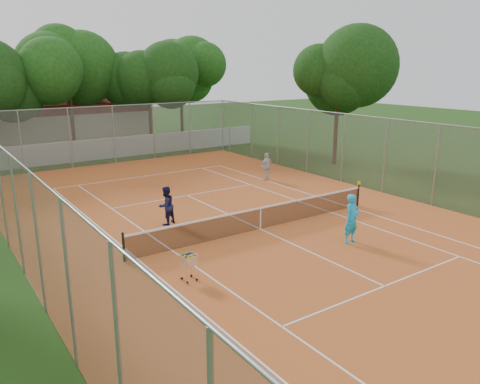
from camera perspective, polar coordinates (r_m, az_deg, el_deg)
ground at (r=19.66m, az=2.49°, el=-4.60°), size 120.00×120.00×0.00m
court_pad at (r=19.65m, az=2.49°, el=-4.57°), size 18.00×34.00×0.02m
court_lines at (r=19.65m, az=2.49°, el=-4.54°), size 10.98×23.78×0.01m
tennis_net at (r=19.49m, az=2.51°, el=-3.19°), size 11.88×0.10×0.98m
perimeter_fence at (r=19.08m, az=2.56°, el=1.07°), size 18.00×34.00×4.00m
boundary_wall at (r=36.03m, az=-16.07°, el=5.12°), size 26.00×0.30×1.50m
clubhouse at (r=44.92m, az=-22.84°, el=8.27°), size 16.40×9.00×4.40m
tropical_trees at (r=38.44m, az=-18.02°, el=11.95°), size 29.00×19.00×10.00m
player_near at (r=18.35m, az=13.48°, el=-3.20°), size 0.76×0.55×1.94m
player_far_left at (r=20.23m, az=-9.01°, el=-1.65°), size 0.99×0.89×1.67m
player_far_right at (r=27.90m, az=3.28°, el=3.12°), size 1.02×0.55×1.65m
ball_hopper at (r=15.03m, az=-6.25°, el=-9.03°), size 0.57×0.57×0.95m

